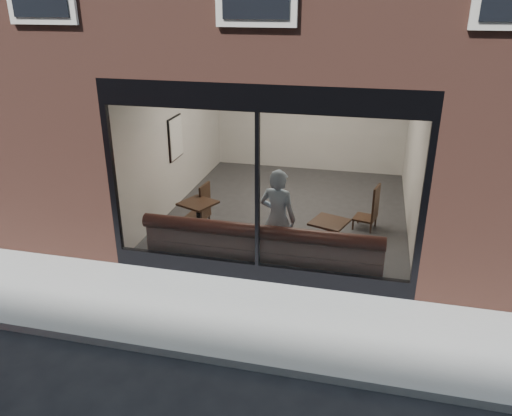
% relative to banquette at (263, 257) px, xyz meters
% --- Properties ---
extents(ground, '(120.00, 120.00, 0.00)m').
position_rel_banquette_xyz_m(ground, '(0.00, -2.45, -0.23)').
color(ground, black).
rests_on(ground, ground).
extents(sidewalk_near, '(40.00, 2.00, 0.01)m').
position_rel_banquette_xyz_m(sidewalk_near, '(0.00, -1.45, -0.22)').
color(sidewalk_near, gray).
rests_on(sidewalk_near, ground).
extents(kerb_near, '(40.00, 0.10, 0.12)m').
position_rel_banquette_xyz_m(kerb_near, '(0.00, -2.50, -0.17)').
color(kerb_near, gray).
rests_on(kerb_near, ground).
extents(host_building_pier_left, '(2.50, 12.00, 3.20)m').
position_rel_banquette_xyz_m(host_building_pier_left, '(-3.75, 5.55, 1.38)').
color(host_building_pier_left, brown).
rests_on(host_building_pier_left, ground).
extents(host_building_pier_right, '(2.50, 12.00, 3.20)m').
position_rel_banquette_xyz_m(host_building_pier_right, '(3.75, 5.55, 1.38)').
color(host_building_pier_right, brown).
rests_on(host_building_pier_right, ground).
extents(host_building_backfill, '(5.00, 6.00, 3.20)m').
position_rel_banquette_xyz_m(host_building_backfill, '(0.00, 8.55, 1.38)').
color(host_building_backfill, brown).
rests_on(host_building_backfill, ground).
extents(cafe_floor, '(6.00, 6.00, 0.00)m').
position_rel_banquette_xyz_m(cafe_floor, '(0.00, 2.55, -0.21)').
color(cafe_floor, '#2D2D30').
rests_on(cafe_floor, ground).
extents(cafe_ceiling, '(6.00, 6.00, 0.00)m').
position_rel_banquette_xyz_m(cafe_ceiling, '(0.00, 2.55, 2.97)').
color(cafe_ceiling, white).
rests_on(cafe_ceiling, host_building_upper).
extents(cafe_wall_back, '(5.00, 0.00, 5.00)m').
position_rel_banquette_xyz_m(cafe_wall_back, '(0.00, 5.54, 1.37)').
color(cafe_wall_back, silver).
rests_on(cafe_wall_back, ground).
extents(cafe_wall_left, '(0.00, 6.00, 6.00)m').
position_rel_banquette_xyz_m(cafe_wall_left, '(-2.49, 2.55, 1.37)').
color(cafe_wall_left, silver).
rests_on(cafe_wall_left, ground).
extents(cafe_wall_right, '(0.00, 6.00, 6.00)m').
position_rel_banquette_xyz_m(cafe_wall_right, '(2.49, 2.55, 1.37)').
color(cafe_wall_right, silver).
rests_on(cafe_wall_right, ground).
extents(storefront_kick, '(5.00, 0.10, 0.30)m').
position_rel_banquette_xyz_m(storefront_kick, '(0.00, -0.40, -0.08)').
color(storefront_kick, black).
rests_on(storefront_kick, ground).
extents(storefront_header, '(5.00, 0.10, 0.40)m').
position_rel_banquette_xyz_m(storefront_header, '(0.00, -0.40, 2.77)').
color(storefront_header, black).
rests_on(storefront_header, host_building_upper).
extents(storefront_mullion, '(0.06, 0.10, 2.50)m').
position_rel_banquette_xyz_m(storefront_mullion, '(0.00, -0.40, 1.32)').
color(storefront_mullion, black).
rests_on(storefront_mullion, storefront_kick).
extents(storefront_glass, '(4.80, 0.00, 4.80)m').
position_rel_banquette_xyz_m(storefront_glass, '(0.00, -0.43, 1.33)').
color(storefront_glass, white).
rests_on(storefront_glass, storefront_kick).
extents(banquette, '(4.00, 0.55, 0.45)m').
position_rel_banquette_xyz_m(banquette, '(0.00, 0.00, 0.00)').
color(banquette, '#341313').
rests_on(banquette, cafe_floor).
extents(person, '(0.71, 0.54, 1.75)m').
position_rel_banquette_xyz_m(person, '(0.21, 0.20, 0.65)').
color(person, '#ABC7E2').
rests_on(person, cafe_floor).
extents(cafe_table_left, '(0.78, 0.78, 0.04)m').
position_rel_banquette_xyz_m(cafe_table_left, '(-1.45, 0.84, 0.52)').
color(cafe_table_left, black).
rests_on(cafe_table_left, cafe_floor).
extents(cafe_table_right, '(0.73, 0.73, 0.04)m').
position_rel_banquette_xyz_m(cafe_table_right, '(1.05, 0.55, 0.52)').
color(cafe_table_right, black).
rests_on(cafe_table_right, cafe_floor).
extents(cafe_chair_left, '(0.48, 0.48, 0.04)m').
position_rel_banquette_xyz_m(cafe_chair_left, '(-1.66, 1.33, 0.01)').
color(cafe_chair_left, black).
rests_on(cafe_chair_left, cafe_floor).
extents(cafe_chair_right, '(0.50, 0.50, 0.04)m').
position_rel_banquette_xyz_m(cafe_chair_right, '(1.64, 2.03, 0.01)').
color(cafe_chair_right, black).
rests_on(cafe_chair_right, cafe_floor).
extents(wall_poster, '(0.02, 0.65, 0.86)m').
position_rel_banquette_xyz_m(wall_poster, '(-2.45, 2.38, 1.31)').
color(wall_poster, white).
rests_on(wall_poster, cafe_wall_left).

